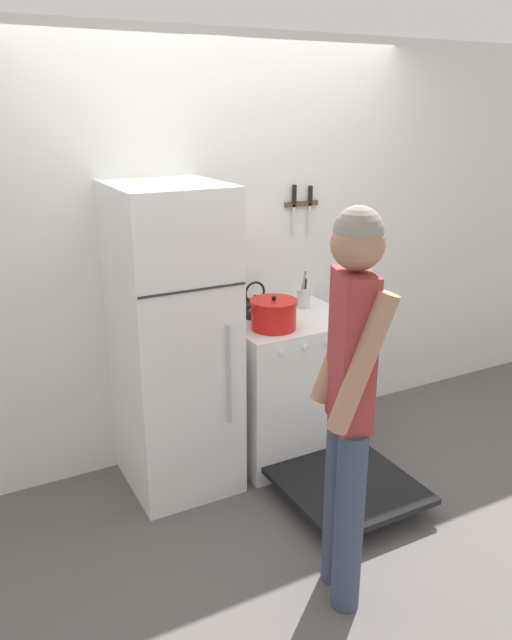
# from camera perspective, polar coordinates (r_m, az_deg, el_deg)

# --- Properties ---
(ground_plane) EXTENTS (14.00, 14.00, 0.00)m
(ground_plane) POSITION_cam_1_polar(r_m,az_deg,el_deg) (4.32, -2.95, -10.64)
(ground_plane) COLOR #5B5654
(wall_back) EXTENTS (10.00, 0.06, 2.55)m
(wall_back) POSITION_cam_1_polar(r_m,az_deg,el_deg) (3.88, -3.46, 6.17)
(wall_back) COLOR silver
(wall_back) RESTS_ON ground_plane
(refrigerator) EXTENTS (0.59, 0.66, 1.76)m
(refrigerator) POSITION_cam_1_polar(r_m,az_deg,el_deg) (3.52, -7.53, -2.05)
(refrigerator) COLOR white
(refrigerator) RESTS_ON ground_plane
(stove_range) EXTENTS (0.77, 1.36, 0.91)m
(stove_range) POSITION_cam_1_polar(r_m,az_deg,el_deg) (3.96, 3.12, -6.23)
(stove_range) COLOR white
(stove_range) RESTS_ON ground_plane
(dutch_oven_pot) EXTENTS (0.32, 0.27, 0.20)m
(dutch_oven_pot) POSITION_cam_1_polar(r_m,az_deg,el_deg) (3.60, 1.63, 0.53)
(dutch_oven_pot) COLOR red
(dutch_oven_pot) RESTS_ON stove_range
(tea_kettle) EXTENTS (0.22, 0.18, 0.22)m
(tea_kettle) POSITION_cam_1_polar(r_m,az_deg,el_deg) (3.83, -0.07, 1.29)
(tea_kettle) COLOR black
(tea_kettle) RESTS_ON stove_range
(utensil_jar) EXTENTS (0.09, 0.09, 0.23)m
(utensil_jar) POSITION_cam_1_polar(r_m,az_deg,el_deg) (4.00, 4.35, 2.09)
(utensil_jar) COLOR silver
(utensil_jar) RESTS_ON stove_range
(person) EXTENTS (0.37, 0.43, 1.79)m
(person) POSITION_cam_1_polar(r_m,az_deg,el_deg) (2.61, 8.56, -6.53)
(person) COLOR #38425B
(person) RESTS_ON ground_plane
(wall_knife_strip) EXTENTS (0.24, 0.03, 0.33)m
(wall_knife_strip) POSITION_cam_1_polar(r_m,az_deg,el_deg) (4.05, 4.19, 10.67)
(wall_knife_strip) COLOR brown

